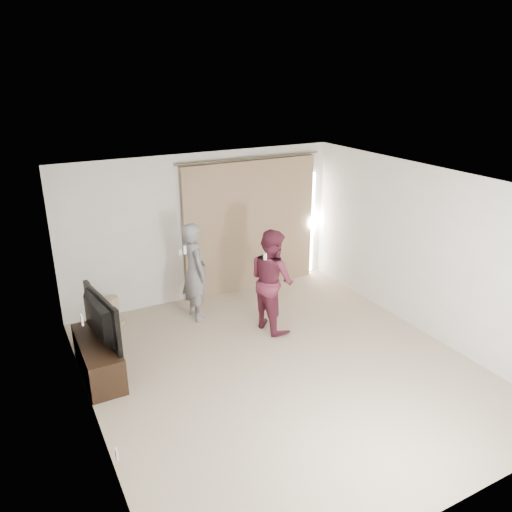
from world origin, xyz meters
The scene contains 10 objects.
floor centered at (0.00, 0.00, 0.00)m, with size 5.50×5.50×0.00m, color tan.
wall_back centered at (0.00, 2.75, 1.30)m, with size 5.00×0.04×2.60m, color silver.
wall_left centered at (-2.50, 0.00, 1.30)m, with size 0.04×5.50×2.60m.
ceiling centered at (0.00, 0.00, 2.60)m, with size 5.00×5.50×0.01m, color silver.
curtain centered at (0.91, 2.68, 1.20)m, with size 2.80×0.11×2.46m.
tv_console centered at (-2.27, 1.07, 0.25)m, with size 0.45×1.31×0.50m, color black.
tv centered at (-2.27, 1.07, 0.83)m, with size 1.15×0.15×0.66m, color black.
scratching_post centered at (-1.77, 2.40, 0.20)m, with size 0.37×0.37×0.49m.
person_man centered at (-0.49, 2.00, 0.82)m, with size 0.41×0.61×1.65m.
person_woman centered at (0.45, 1.12, 0.82)m, with size 0.72×0.87×1.64m.
Camera 1 is at (-3.12, -5.05, 3.93)m, focal length 35.00 mm.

